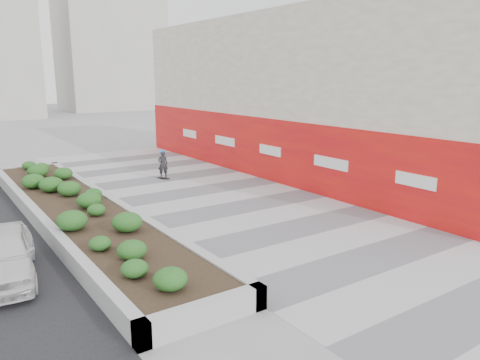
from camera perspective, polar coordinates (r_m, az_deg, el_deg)
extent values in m
plane|color=gray|center=(14.46, 11.04, -7.85)|extent=(160.00, 160.00, 0.00)
cube|color=#A8A8AD|center=(16.56, 3.61, -4.95)|extent=(8.00, 36.00, 0.01)
cube|color=#BEB4A2|center=(24.92, 7.94, 10.21)|extent=(6.00, 24.00, 8.00)
cube|color=red|center=(23.26, 2.31, 3.97)|extent=(0.12, 24.00, 3.00)
cube|color=#9E9EA0|center=(9.88, -4.41, -16.01)|extent=(3.00, 0.30, 0.55)
cube|color=#9E9EA0|center=(26.02, -24.50, 1.02)|extent=(3.00, 0.30, 0.55)
cube|color=#9E9EA0|center=(17.30, -23.47, -4.31)|extent=(0.30, 18.00, 0.55)
cube|color=#9E9EA0|center=(17.96, -15.02, -3.07)|extent=(0.30, 18.00, 0.55)
cube|color=#2D2116|center=(17.59, -19.16, -3.77)|extent=(2.40, 17.40, 0.50)
cube|color=#ADAAA3|center=(74.01, -15.64, 17.62)|extent=(14.00, 10.00, 24.00)
cylinder|color=#595654|center=(16.87, 4.95, -4.66)|extent=(0.44, 0.44, 0.01)
cube|color=black|center=(23.35, -9.33, 0.26)|extent=(0.47, 0.74, 0.02)
imported|color=#222327|center=(23.21, -9.39, 1.89)|extent=(0.56, 0.45, 1.34)
sphere|color=#1B79EB|center=(23.11, -9.44, 3.43)|extent=(0.23, 0.23, 0.23)
imported|color=silver|center=(13.16, -27.13, -8.11)|extent=(2.18, 4.06, 1.31)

